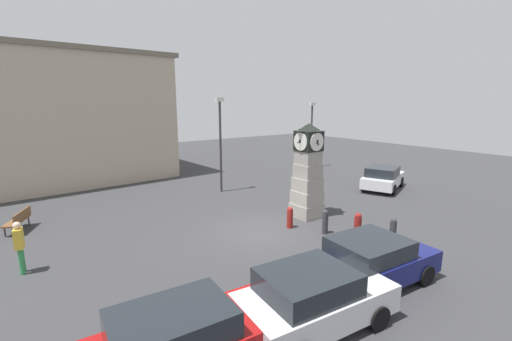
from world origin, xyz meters
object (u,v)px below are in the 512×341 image
object	(u,v)px
bollard_near_tower	(290,217)
car_far_lot	(383,177)
street_lamp_far_side	(312,130)
car_near_tower	(314,298)
clock_tower	(308,174)
car_by_building	(373,260)
bench	(19,219)
car_navy_sedan	(184,340)
pedestrian_near_bench	(19,244)
bollard_far_row	(358,225)
bollard_end_row	(393,229)
bollard_mid_row	(325,221)
street_lamp_near_road	(220,138)

from	to	relation	value
bollard_near_tower	car_far_lot	size ratio (longest dim) A/B	0.22
bollard_near_tower	street_lamp_far_side	bearing A→B (deg)	41.17
car_near_tower	car_far_lot	distance (m)	15.27
clock_tower	car_by_building	size ratio (longest dim) A/B	1.11
car_by_building	bench	xyz separation A→B (m)	(-8.66, 11.80, -0.24)
car_navy_sedan	pedestrian_near_bench	distance (m)	7.54
car_near_tower	car_by_building	distance (m)	3.04
car_by_building	pedestrian_near_bench	world-z (taller)	pedestrian_near_bench
clock_tower	street_lamp_far_side	distance (m)	12.93
bench	pedestrian_near_bench	size ratio (longest dim) A/B	0.94
bollard_far_row	car_by_building	size ratio (longest dim) A/B	0.25
bollard_end_row	bench	bearing A→B (deg)	139.78
bench	car_by_building	bearing A→B (deg)	-53.73
car_by_building	bollard_near_tower	bearing A→B (deg)	77.59
bollard_mid_row	pedestrian_near_bench	size ratio (longest dim) A/B	0.60
car_by_building	bench	size ratio (longest dim) A/B	2.44
bench	pedestrian_near_bench	bearing A→B (deg)	-91.11
bollard_near_tower	car_far_lot	bearing A→B (deg)	9.61
bollard_near_tower	car_near_tower	distance (m)	6.85
street_lamp_near_road	car_by_building	bearing A→B (deg)	-98.57
car_near_tower	street_lamp_near_road	xyz separation A→B (m)	(4.86, 12.68, 2.58)
car_far_lot	street_lamp_near_road	bearing A→B (deg)	147.07
street_lamp_near_road	street_lamp_far_side	bearing A→B (deg)	13.13
bollard_end_row	car_near_tower	bearing A→B (deg)	-163.71
bollard_far_row	bench	xyz separation A→B (m)	(-11.36, 9.18, 0.00)
bollard_mid_row	bollard_near_tower	bearing A→B (deg)	118.15
bollard_far_row	car_navy_sedan	xyz separation A→B (m)	(-8.96, -2.54, 0.26)
bollard_end_row	street_lamp_near_road	bearing A→B (deg)	98.77
street_lamp_near_road	street_lamp_far_side	xyz separation A→B (m)	(10.25, 2.39, -0.17)
bollard_far_row	car_far_lot	distance (m)	8.81
pedestrian_near_bench	car_by_building	bearing A→B (deg)	-39.42
clock_tower	street_lamp_far_side	size ratio (longest dim) A/B	0.84
bollard_mid_row	car_by_building	xyz separation A→B (m)	(-1.86, -3.66, 0.23)
bollard_near_tower	car_navy_sedan	world-z (taller)	car_navy_sedan
bollard_far_row	car_far_lot	bearing A→B (deg)	27.29
bollard_end_row	car_navy_sedan	distance (m)	9.88
bollard_far_row	street_lamp_far_side	xyz separation A→B (m)	(9.40, 12.05, 2.68)
bollard_far_row	car_near_tower	bearing A→B (deg)	-152.14
bollard_mid_row	street_lamp_near_road	size ratio (longest dim) A/B	0.18
car_by_building	car_far_lot	world-z (taller)	car_by_building
clock_tower	car_far_lot	size ratio (longest dim) A/B	1.04
car_near_tower	bench	world-z (taller)	car_near_tower
car_by_building	street_lamp_far_side	distance (m)	19.17
clock_tower	car_navy_sedan	distance (m)	10.78
bollard_far_row	bollard_near_tower	bearing A→B (deg)	122.99
bollard_end_row	car_by_building	bearing A→B (deg)	-156.80
car_far_lot	pedestrian_near_bench	xyz separation A→B (m)	(-19.28, 0.54, 0.27)
bollard_far_row	pedestrian_near_bench	distance (m)	12.34
bollard_near_tower	bollard_end_row	bearing A→B (deg)	-56.01
car_near_tower	car_by_building	world-z (taller)	car_near_tower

